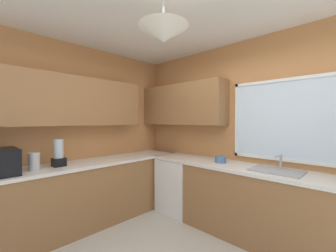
% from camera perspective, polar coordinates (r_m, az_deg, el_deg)
% --- Properties ---
extents(room_shell, '(4.05, 3.52, 2.75)m').
position_cam_1_polar(room_shell, '(2.82, -5.02, 8.70)').
color(room_shell, '#C6844C').
rests_on(room_shell, ground_plane).
extents(counter_run_left, '(0.65, 3.13, 0.92)m').
position_cam_1_polar(counter_run_left, '(3.39, -22.14, -16.84)').
color(counter_run_left, olive).
rests_on(counter_run_left, ground_plane).
extents(counter_run_back, '(3.14, 0.65, 0.92)m').
position_cam_1_polar(counter_run_back, '(3.07, 21.82, -18.80)').
color(counter_run_back, olive).
rests_on(counter_run_back, ground_plane).
extents(dishwasher, '(0.60, 0.60, 0.87)m').
position_cam_1_polar(dishwasher, '(3.66, 3.23, -15.72)').
color(dishwasher, white).
rests_on(dishwasher, ground_plane).
extents(kettle, '(0.13, 0.13, 0.21)m').
position_cam_1_polar(kettle, '(3.06, -32.59, -8.11)').
color(kettle, '#B7B7BC').
rests_on(kettle, counter_run_left).
extents(sink_assembly, '(0.56, 0.40, 0.19)m').
position_cam_1_polar(sink_assembly, '(2.86, 27.40, -10.65)').
color(sink_assembly, '#9EA0A5').
rests_on(sink_assembly, counter_run_back).
extents(bowl, '(0.16, 0.16, 0.09)m').
position_cam_1_polar(bowl, '(3.14, 14.07, -8.80)').
color(bowl, '#4C7099').
rests_on(bowl, counter_run_back).
extents(blender_appliance, '(0.15, 0.15, 0.36)m').
position_cam_1_polar(blender_appliance, '(3.14, -27.56, -6.76)').
color(blender_appliance, black).
rests_on(blender_appliance, counter_run_left).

